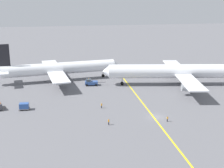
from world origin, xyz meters
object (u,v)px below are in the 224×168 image
at_px(airliner_being_pushed, 176,71).
at_px(ground_crew_wing_walker_right, 102,105).
at_px(ground_crew_marshaller_foreground, 109,122).
at_px(pushback_tug, 91,82).
at_px(gse_container_dolly_flat, 24,106).
at_px(ground_crew_ramp_agent_by_cones, 167,119).
at_px(airliner_at_gate_left, 58,69).

height_order(airliner_being_pushed, ground_crew_wing_walker_right, airliner_being_pushed).
xyz_separation_m(airliner_being_pushed, ground_crew_marshaller_foreground, (-33.82, -34.54, -4.56)).
height_order(airliner_being_pushed, pushback_tug, airliner_being_pushed).
xyz_separation_m(gse_container_dolly_flat, ground_crew_wing_walker_right, (23.89, -3.21, -0.27)).
xyz_separation_m(pushback_tug, ground_crew_marshaller_foreground, (-0.47, -40.43, -0.27)).
bearing_deg(pushback_tug, gse_container_dolly_flat, -135.59).
height_order(ground_crew_ramp_agent_by_cones, ground_crew_wing_walker_right, ground_crew_wing_walker_right).
distance_m(pushback_tug, ground_crew_wing_walker_right, 26.82).
xyz_separation_m(airliner_being_pushed, ground_crew_wing_walker_right, (-33.55, -20.92, -4.57)).
bearing_deg(pushback_tug, ground_crew_ramp_agent_by_cones, -68.57).
xyz_separation_m(gse_container_dolly_flat, ground_crew_ramp_agent_by_cones, (40.31, -17.72, -0.36)).
bearing_deg(ground_crew_marshaller_foreground, gse_container_dolly_flat, 144.53).
bearing_deg(ground_crew_marshaller_foreground, airliner_at_gate_left, 103.20).
distance_m(airliner_at_gate_left, gse_container_dolly_flat, 35.65).
bearing_deg(gse_container_dolly_flat, ground_crew_marshaller_foreground, -35.47).
relative_size(airliner_at_gate_left, pushback_tug, 6.28).
relative_size(airliner_being_pushed, ground_crew_marshaller_foreground, 32.92).
height_order(airliner_at_gate_left, pushback_tug, airliner_at_gate_left).
height_order(airliner_at_gate_left, ground_crew_wing_walker_right, airliner_at_gate_left).
distance_m(airliner_being_pushed, ground_crew_marshaller_foreground, 48.56).
bearing_deg(airliner_being_pushed, airliner_at_gate_left, 161.03).
bearing_deg(ground_crew_ramp_agent_by_cones, pushback_tug, 111.43).
xyz_separation_m(pushback_tug, ground_crew_ramp_agent_by_cones, (16.22, -41.32, -0.38)).
distance_m(pushback_tug, ground_crew_ramp_agent_by_cones, 44.39).
xyz_separation_m(airliner_at_gate_left, gse_container_dolly_flat, (-11.85, -33.39, -3.96)).
height_order(airliner_being_pushed, gse_container_dolly_flat, airliner_being_pushed).
relative_size(pushback_tug, ground_crew_wing_walker_right, 4.83).
bearing_deg(airliner_at_gate_left, gse_container_dolly_flat, -109.53).
bearing_deg(airliner_at_gate_left, airliner_being_pushed, -18.97).
bearing_deg(ground_crew_marshaller_foreground, pushback_tug, 89.34).
xyz_separation_m(airliner_at_gate_left, ground_crew_wing_walker_right, (12.04, -36.60, -4.23)).
distance_m(airliner_at_gate_left, ground_crew_wing_walker_right, 38.76).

